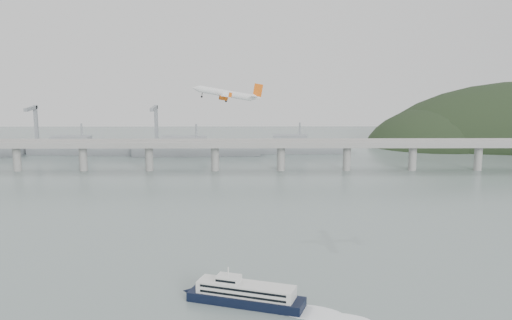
{
  "coord_description": "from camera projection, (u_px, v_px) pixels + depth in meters",
  "views": [
    {
      "loc": [
        -2.02,
        -245.48,
        93.9
      ],
      "look_at": [
        0.0,
        55.0,
        36.0
      ],
      "focal_mm": 42.0,
      "sensor_mm": 36.0,
      "label": 1
    }
  ],
  "objects": [
    {
      "name": "ground",
      "position": [
        257.0,
        266.0,
        258.82
      ],
      "size": [
        900.0,
        900.0,
        0.0
      ],
      "primitive_type": "plane",
      "color": "slate",
      "rests_on": "ground"
    },
    {
      "name": "distant_fleet",
      "position": [
        75.0,
        148.0,
        516.91
      ],
      "size": [
        453.0,
        60.9,
        40.0
      ],
      "color": "gray",
      "rests_on": "ground"
    },
    {
      "name": "bridge",
      "position": [
        253.0,
        148.0,
        451.86
      ],
      "size": [
        800.0,
        22.0,
        23.9
      ],
      "color": "gray",
      "rests_on": "ground"
    },
    {
      "name": "airliner",
      "position": [
        227.0,
        94.0,
        306.18
      ],
      "size": [
        37.05,
        33.49,
        9.77
      ],
      "rotation": [
        0.05,
        -0.17,
        3.14
      ],
      "color": "white",
      "rests_on": "ground"
    },
    {
      "name": "ferry",
      "position": [
        246.0,
        294.0,
        220.11
      ],
      "size": [
        69.26,
        29.39,
        13.49
      ],
      "rotation": [
        0.0,
        0.0,
        -0.32
      ],
      "color": "black",
      "rests_on": "ground"
    }
  ]
}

